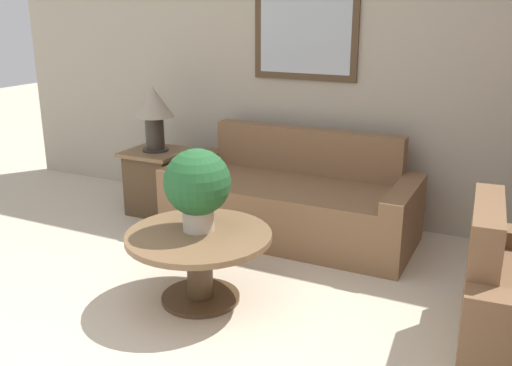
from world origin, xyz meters
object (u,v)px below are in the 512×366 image
coffee_table (199,252)px  potted_plant_on_table (197,185)px  table_lamp (153,109)px  side_table (157,181)px  couch_main (291,202)px

coffee_table → potted_plant_on_table: (-0.03, 0.05, 0.45)m
potted_plant_on_table → coffee_table: bearing=-59.1°
coffee_table → table_lamp: (-1.28, 1.31, 0.65)m
coffee_table → potted_plant_on_table: 0.45m
coffee_table → table_lamp: table_lamp is taller
side_table → potted_plant_on_table: bearing=-45.2°
couch_main → side_table: size_ratio=3.44×
potted_plant_on_table → side_table: bearing=134.8°
side_table → table_lamp: (0.00, 0.00, 0.69)m
coffee_table → couch_main: bearing=85.8°
potted_plant_on_table → couch_main: bearing=84.3°
coffee_table → potted_plant_on_table: potted_plant_on_table is taller
couch_main → side_table: couch_main is taller
table_lamp → potted_plant_on_table: bearing=-45.2°
table_lamp → potted_plant_on_table: 1.78m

